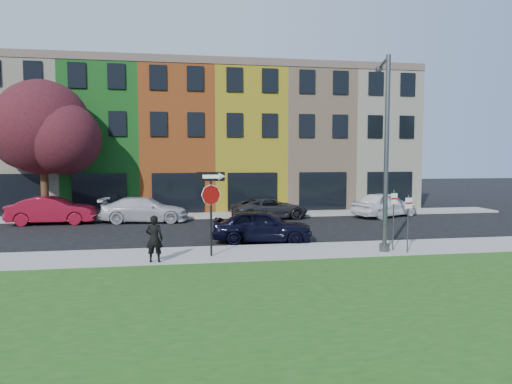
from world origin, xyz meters
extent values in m
plane|color=black|center=(0.00, 0.00, 0.00)|extent=(120.00, 120.00, 0.00)
cube|color=gray|center=(2.00, 3.00, 0.06)|extent=(40.00, 3.00, 0.12)
cube|color=gray|center=(-3.00, 15.00, 0.06)|extent=(40.00, 2.40, 0.12)
cube|color=beige|center=(-15.00, 21.20, 5.00)|extent=(5.00, 10.00, 10.00)
cube|color=#227F26|center=(-10.00, 21.20, 5.00)|extent=(5.00, 10.00, 10.00)
cube|color=#C15720|center=(-5.00, 21.20, 5.00)|extent=(5.00, 10.00, 10.00)
cube|color=yellow|center=(0.00, 21.20, 5.00)|extent=(5.00, 10.00, 10.00)
cube|color=tan|center=(5.00, 21.20, 5.00)|extent=(5.00, 10.00, 10.00)
cube|color=beige|center=(10.00, 21.20, 5.00)|extent=(5.00, 10.00, 10.00)
cube|color=black|center=(-2.50, 16.14, 1.50)|extent=(30.00, 0.12, 2.60)
cylinder|color=black|center=(-3.73, 2.56, 1.67)|extent=(0.08, 0.08, 3.10)
cylinder|color=silver|center=(-3.73, 2.54, 2.45)|extent=(0.79, 0.04, 0.79)
cylinder|color=maroon|center=(-3.73, 2.52, 2.45)|extent=(0.75, 0.03, 0.75)
cube|color=black|center=(-3.73, 2.54, 3.13)|extent=(1.05, 0.06, 0.34)
cube|color=silver|center=(-3.73, 2.51, 3.13)|extent=(0.66, 0.03, 0.14)
imported|color=black|center=(-5.80, 1.90, 0.96)|extent=(0.73, 0.58, 1.68)
imported|color=black|center=(-1.23, 5.56, 0.76)|extent=(3.55, 5.17, 1.52)
imported|color=maroon|center=(-12.13, 13.12, 0.79)|extent=(1.70, 4.81, 1.58)
imported|color=silver|center=(-6.95, 13.06, 0.74)|extent=(2.84, 5.41, 1.48)
imported|color=black|center=(0.64, 13.19, 0.66)|extent=(3.92, 5.58, 1.33)
imported|color=white|center=(8.14, 12.98, 0.80)|extent=(5.51, 6.18, 1.61)
cylinder|color=#474A4D|center=(3.12, 2.31, 3.96)|extent=(0.18, 0.18, 7.68)
cylinder|color=#474A4D|center=(3.12, 2.31, 0.27)|extent=(0.40, 0.40, 0.30)
cylinder|color=#474A4D|center=(3.38, 3.28, 7.70)|extent=(0.64, 1.96, 0.12)
cube|color=#474A4D|center=(3.67, 4.34, 7.65)|extent=(0.39, 0.60, 0.16)
cylinder|color=#474A4D|center=(3.54, 2.44, 1.33)|extent=(0.05, 0.05, 2.42)
cube|color=silver|center=(3.54, 2.41, 2.21)|extent=(0.31, 0.11, 0.42)
cube|color=maroon|center=(3.54, 2.39, 2.21)|extent=(0.31, 0.10, 0.06)
cylinder|color=#474A4D|center=(3.89, 1.92, 1.26)|extent=(0.05, 0.05, 2.27)
cube|color=silver|center=(3.89, 1.89, 2.07)|extent=(0.32, 0.10, 0.42)
cube|color=maroon|center=(3.89, 1.87, 2.07)|extent=(0.31, 0.09, 0.06)
cylinder|color=#301E10|center=(-12.82, 14.26, 1.89)|extent=(0.44, 0.44, 3.54)
sphere|color=black|center=(-12.82, 14.26, 5.60)|extent=(5.55, 5.55, 5.55)
sphere|color=black|center=(-11.44, 13.43, 4.91)|extent=(4.16, 4.16, 4.16)
sphere|color=black|center=(-14.07, 15.23, 5.04)|extent=(3.88, 3.88, 3.88)
sphere|color=black|center=(-12.55, 14.82, 6.57)|extent=(3.33, 3.33, 3.33)
camera|label=1|loc=(-4.87, -14.49, 3.87)|focal=32.00mm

